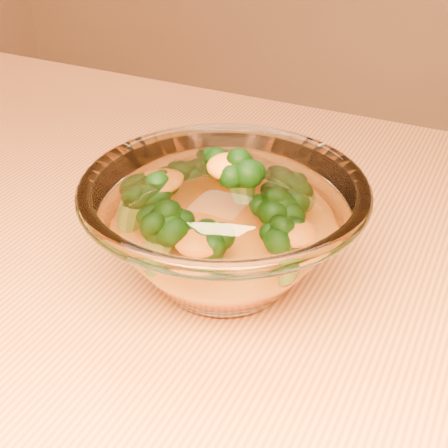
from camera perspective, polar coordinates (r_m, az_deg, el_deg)
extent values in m
cube|color=#DA7541|center=(0.45, 1.51, -11.06)|extent=(1.20, 0.80, 0.04)
cylinder|color=brown|center=(1.16, -16.30, -5.45)|extent=(0.06, 0.06, 0.71)
ellipsoid|color=white|center=(0.47, 0.00, -4.51)|extent=(0.09, 0.09, 0.02)
torus|color=white|center=(0.43, 0.00, 3.36)|extent=(0.20, 0.20, 0.01)
ellipsoid|color=orange|center=(0.46, 0.00, -2.46)|extent=(0.12, 0.12, 0.03)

